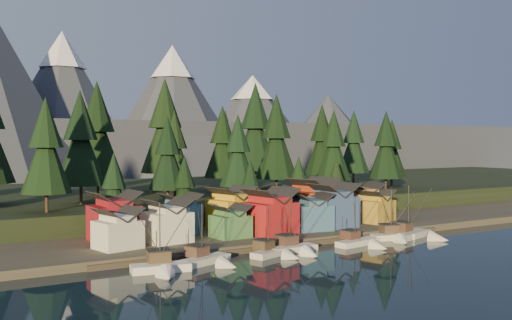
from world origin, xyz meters
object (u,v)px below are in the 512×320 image
boat_4 (362,236)px  house_front_0 (118,227)px  boat_0 (162,258)px  boat_5 (395,229)px  boat_2 (275,245)px  boat_6 (417,228)px  house_front_1 (167,219)px  boat_3 (297,241)px  house_back_0 (114,215)px  boat_1 (210,252)px  house_back_1 (180,212)px

boat_4 → house_front_0: boat_4 is taller
boat_0 → boat_5: (53.25, 2.95, -0.07)m
boat_2 → house_front_0: 28.85m
boat_6 → house_front_1: (-51.27, 15.58, 3.61)m
boat_4 → boat_3: bearing=167.4°
house_front_0 → house_back_0: (1.96, 8.80, 1.16)m
boat_1 → house_front_1: size_ratio=1.29×
boat_3 → boat_4: 15.33m
house_front_1 → house_back_1: size_ratio=1.05×
house_back_1 → boat_3: bearing=-62.8°
boat_6 → house_back_1: 51.10m
boat_2 → house_front_0: boat_2 is taller
boat_3 → house_front_0: bearing=151.6°
boat_5 → boat_6: 6.05m
boat_0 → house_front_1: bearing=76.1°
boat_6 → house_front_0: boat_6 is taller
boat_5 → boat_6: (6.01, -0.66, -0.12)m
boat_1 → boat_2: 13.18m
boat_1 → house_front_1: (-1.29, 16.09, 3.76)m
boat_4 → boat_5: 10.34m
boat_1 → boat_5: bearing=-18.7°
boat_0 → house_back_1: size_ratio=1.48×
house_front_0 → house_front_1: size_ratio=0.99×
boat_2 → boat_6: boat_6 is taller
boat_3 → house_front_0: (-29.93, 13.83, 3.17)m
boat_3 → house_front_1: 25.33m
boat_2 → boat_3: size_ratio=0.92×
boat_4 → boat_5: boat_5 is taller
boat_2 → house_front_1: 22.06m
boat_3 → house_front_1: (-19.72, 15.47, 3.65)m
boat_2 → house_front_0: bearing=128.2°
boat_1 → boat_4: 33.73m
boat_0 → boat_4: 43.05m
house_back_0 → boat_4: bearing=-31.8°
boat_4 → house_front_0: size_ratio=1.30×
house_back_1 → boat_6: bearing=-30.2°
boat_6 → house_front_0: (-61.48, 13.94, 3.12)m
boat_2 → house_front_1: (-14.47, 16.22, 3.78)m
boat_4 → house_front_1: boat_4 is taller
boat_6 → boat_1: bearing=163.6°
house_back_0 → boat_3: bearing=-42.3°
house_front_1 → house_back_0: size_ratio=0.92×
boat_3 → boat_5: size_ratio=0.99×
house_front_1 → boat_2: bearing=-54.6°
boat_3 → boat_0: bearing=-178.6°
boat_3 → boat_5: 25.54m
boat_2 → boat_3: bearing=-13.1°
boat_1 → boat_4: boat_1 is taller
house_back_0 → boat_6: bearing=-24.2°
boat_0 → boat_4: boat_0 is taller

